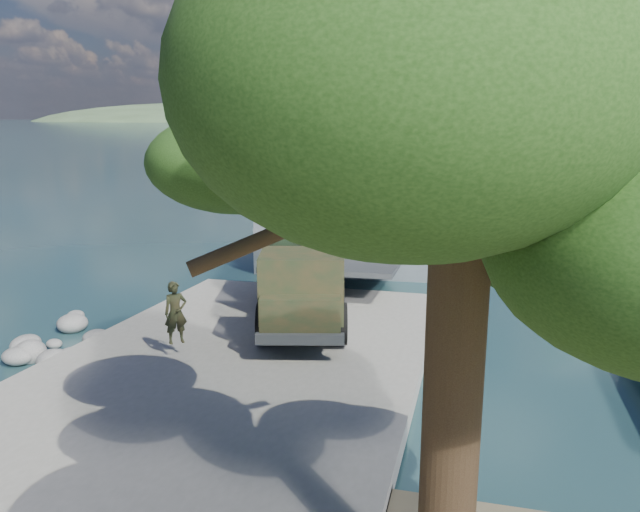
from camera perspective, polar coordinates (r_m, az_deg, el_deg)
The scene contains 10 objects.
ground at distance 18.78m, azimuth -6.26°, elevation -9.51°, with size 1400.00×1400.00×0.00m, color #1C4043.
boat_ramp at distance 17.82m, azimuth -7.43°, elevation -9.93°, with size 10.00×18.00×0.50m, color gray.
shoreline_rocks at distance 22.02m, azimuth -21.19°, elevation -6.92°, with size 3.20×5.60×0.90m, color #61615E, non-canonical shape.
distant_headlands at distance 577.92m, azimuth 19.12°, elevation 11.45°, with size 1000.00×240.00×48.00m, color #394F31, non-canonical shape.
pier at distance 36.05m, azimuth 25.03°, elevation 2.83°, with size 6.40×44.00×6.10m.
landing_craft at distance 40.75m, azimuth 5.17°, elevation 3.85°, with size 9.80×32.76×9.62m.
military_truck at distance 20.75m, azimuth -1.37°, elevation -0.48°, with size 4.21×8.28×3.69m.
soldier at distance 17.85m, azimuth -13.00°, elevation -6.26°, with size 0.64×0.42×1.75m, color black.
sailboat_far at distance 51.60m, azimuth 25.26°, elevation 4.08°, with size 3.25×5.66×6.62m.
overhang_tree at distance 7.32m, azimuth 8.57°, elevation 5.79°, with size 8.57×7.89×7.78m.
Camera 1 is at (6.24, -16.21, 7.12)m, focal length 35.00 mm.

